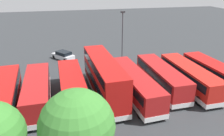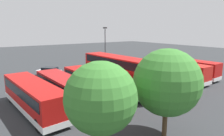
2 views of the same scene
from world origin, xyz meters
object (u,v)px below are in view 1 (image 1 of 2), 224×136
at_px(bus_single_deck_near_end, 213,73).
at_px(bus_single_deck_fourth, 134,83).
at_px(bus_double_decker_fifth, 104,77).
at_px(bus_single_deck_seventh, 37,91).
at_px(bus_single_deck_third, 161,77).
at_px(bus_single_deck_far_end, 4,96).
at_px(bus_single_deck_second, 189,77).
at_px(bus_single_deck_sixth, 72,87).
at_px(car_hatchback_silver, 63,55).
at_px(lamp_post_tall, 122,33).

height_order(bus_single_deck_near_end, bus_single_deck_fourth, same).
xyz_separation_m(bus_double_decker_fifth, bus_single_deck_seventh, (7.43, 0.24, -0.83)).
height_order(bus_single_deck_third, bus_single_deck_far_end, same).
height_order(bus_single_deck_second, bus_single_deck_third, same).
distance_m(bus_single_deck_third, bus_single_deck_far_end, 18.00).
xyz_separation_m(bus_single_deck_near_end, bus_single_deck_second, (3.58, 0.16, 0.00)).
bearing_deg(bus_single_deck_far_end, bus_single_deck_third, -178.09).
relative_size(bus_single_deck_third, bus_single_deck_sixth, 0.95).
xyz_separation_m(bus_single_deck_near_end, bus_double_decker_fifth, (14.31, -0.40, 0.83)).
bearing_deg(bus_single_deck_seventh, bus_single_deck_third, -178.81).
relative_size(bus_double_decker_fifth, bus_single_deck_seventh, 1.15).
bearing_deg(bus_single_deck_near_end, bus_single_deck_sixth, -1.18).
xyz_separation_m(bus_single_deck_fourth, bus_single_deck_far_end, (14.10, -0.31, -0.00)).
height_order(car_hatchback_silver, lamp_post_tall, lamp_post_tall).
height_order(bus_single_deck_fourth, bus_single_deck_far_end, same).
xyz_separation_m(bus_single_deck_second, bus_single_deck_sixth, (14.40, -0.53, 0.00)).
distance_m(bus_single_deck_fourth, bus_single_deck_far_end, 14.11).
height_order(bus_single_deck_far_end, lamp_post_tall, lamp_post_tall).
xyz_separation_m(bus_single_deck_near_end, lamp_post_tall, (9.02, -11.43, 3.21)).
xyz_separation_m(bus_single_deck_second, lamp_post_tall, (5.44, -11.60, 3.21)).
distance_m(bus_single_deck_second, bus_single_deck_fourth, 7.34).
height_order(bus_double_decker_fifth, car_hatchback_silver, bus_double_decker_fifth).
height_order(bus_single_deck_second, bus_single_deck_fourth, same).
bearing_deg(bus_single_deck_second, bus_single_deck_third, -10.35).
distance_m(bus_single_deck_second, car_hatchback_silver, 21.16).
bearing_deg(car_hatchback_silver, bus_single_deck_near_end, 141.75).
xyz_separation_m(car_hatchback_silver, lamp_post_tall, (-9.61, 3.26, 4.13)).
xyz_separation_m(bus_double_decker_fifth, bus_single_deck_far_end, (10.71, 0.54, -0.83)).
bearing_deg(bus_single_deck_fourth, bus_double_decker_fifth, -14.06).
xyz_separation_m(bus_single_deck_far_end, lamp_post_tall, (-16.00, -11.57, 3.20)).
relative_size(bus_single_deck_second, bus_single_deck_far_end, 0.95).
bearing_deg(car_hatchback_silver, bus_single_deck_sixth, 92.61).
bearing_deg(bus_single_deck_third, bus_single_deck_sixth, 0.51).
bearing_deg(bus_single_deck_seventh, bus_single_deck_second, 178.98).
height_order(bus_double_decker_fifth, bus_single_deck_seventh, bus_double_decker_fifth).
height_order(bus_single_deck_second, car_hatchback_silver, bus_single_deck_second).
relative_size(bus_single_deck_fourth, bus_single_deck_sixth, 1.07).
bearing_deg(car_hatchback_silver, bus_single_deck_far_end, 66.69).
bearing_deg(lamp_post_tall, bus_single_deck_near_end, 128.27).
height_order(bus_single_deck_third, bus_single_deck_fourth, same).
distance_m(bus_double_decker_fifth, bus_single_deck_sixth, 3.76).
xyz_separation_m(bus_double_decker_fifth, lamp_post_tall, (-5.29, -11.03, 2.38)).
bearing_deg(bus_single_deck_second, bus_double_decker_fifth, -3.02).
bearing_deg(bus_single_deck_fourth, car_hatchback_silver, -62.99).
bearing_deg(bus_single_deck_third, bus_single_deck_fourth, 13.25).
bearing_deg(bus_single_deck_sixth, bus_single_deck_seventh, 3.17).
distance_m(bus_single_deck_sixth, bus_single_deck_seventh, 3.77).
bearing_deg(bus_single_deck_sixth, bus_single_deck_far_end, 4.09).
distance_m(bus_single_deck_near_end, bus_single_deck_third, 7.05).
height_order(bus_single_deck_third, bus_single_deck_seventh, same).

